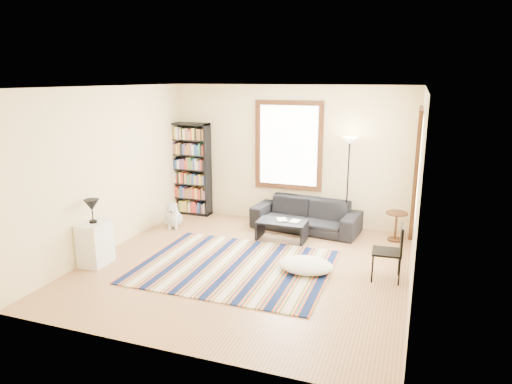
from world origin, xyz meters
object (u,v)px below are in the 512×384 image
(bookshelf, at_px, (190,169))
(coffee_table, at_px, (282,230))
(dog, at_px, (173,214))
(folding_chair, at_px, (387,252))
(floor_cushion, at_px, (306,265))
(side_table, at_px, (396,226))
(floor_lamp, at_px, (347,186))
(sofa, at_px, (306,215))
(white_cabinet, at_px, (95,243))

(bookshelf, xyz_separation_m, coffee_table, (2.37, -0.96, -0.82))
(dog, bearing_deg, coffee_table, -23.48)
(bookshelf, relative_size, folding_chair, 2.33)
(floor_cushion, distance_m, side_table, 2.30)
(coffee_table, bearing_deg, bookshelf, 157.94)
(floor_cushion, xyz_separation_m, folding_chair, (1.18, 0.14, 0.32))
(floor_lamp, relative_size, folding_chair, 2.16)
(floor_lamp, xyz_separation_m, dog, (-3.32, -0.82, -0.66))
(bookshelf, xyz_separation_m, folding_chair, (4.32, -2.09, -0.57))
(dog, bearing_deg, sofa, -8.40)
(sofa, xyz_separation_m, dog, (-2.55, -0.72, -0.03))
(white_cabinet, bearing_deg, sofa, 42.99)
(side_table, bearing_deg, sofa, 178.94)
(bookshelf, xyz_separation_m, floor_lamp, (3.43, -0.17, -0.07))
(coffee_table, xyz_separation_m, folding_chair, (1.94, -1.13, 0.25))
(side_table, height_order, folding_chair, folding_chair)
(white_cabinet, height_order, dog, white_cabinet)
(floor_cushion, height_order, folding_chair, folding_chair)
(sofa, relative_size, folding_chair, 2.43)
(floor_cushion, relative_size, dog, 1.56)
(side_table, height_order, white_cabinet, white_cabinet)
(bookshelf, relative_size, dog, 3.64)
(dog, bearing_deg, white_cabinet, -120.66)
(coffee_table, distance_m, dog, 2.27)
(bookshelf, relative_size, floor_lamp, 1.08)
(bookshelf, bearing_deg, floor_cushion, -35.50)
(folding_chair, bearing_deg, white_cabinet, -171.10)
(bookshelf, height_order, floor_cushion, bookshelf)
(coffee_table, xyz_separation_m, floor_cushion, (0.76, -1.27, -0.07))
(coffee_table, xyz_separation_m, side_table, (1.99, 0.66, 0.09))
(side_table, height_order, dog, dog)
(sofa, height_order, side_table, sofa)
(folding_chair, bearing_deg, bookshelf, 150.75)
(coffee_table, bearing_deg, dog, -179.40)
(bookshelf, relative_size, coffee_table, 2.22)
(sofa, distance_m, side_table, 1.71)
(floor_cushion, distance_m, floor_lamp, 2.24)
(sofa, distance_m, bookshelf, 2.76)
(floor_cushion, height_order, dog, dog)
(floor_cushion, relative_size, floor_lamp, 0.46)
(side_table, distance_m, dog, 4.31)
(folding_chair, bearing_deg, floor_cushion, -176.55)
(coffee_table, distance_m, side_table, 2.10)
(sofa, height_order, bookshelf, bookshelf)
(floor_cushion, xyz_separation_m, white_cabinet, (-3.27, -0.83, 0.24))
(sofa, bearing_deg, dog, -157.24)
(side_table, bearing_deg, bookshelf, 176.05)
(sofa, bearing_deg, folding_chair, -40.59)
(sofa, xyz_separation_m, folding_chair, (1.66, -1.82, 0.12))
(bookshelf, xyz_separation_m, side_table, (4.37, -0.30, -0.73))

